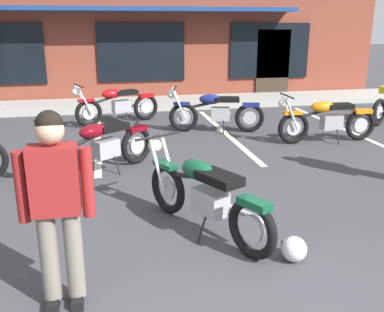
% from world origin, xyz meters
% --- Properties ---
extents(ground_plane, '(80.00, 80.00, 0.00)m').
position_xyz_m(ground_plane, '(0.00, 3.39, 0.00)').
color(ground_plane, '#3D3D42').
extents(sidewalk_kerb, '(22.00, 1.80, 0.14)m').
position_xyz_m(sidewalk_kerb, '(0.00, 10.42, 0.07)').
color(sidewalk_kerb, '#A8A59E').
rests_on(sidewalk_kerb, ground_plane).
extents(brick_storefront_building, '(15.22, 6.30, 3.47)m').
position_xyz_m(brick_storefront_building, '(0.00, 14.02, 1.74)').
color(brick_storefront_building, brown).
rests_on(brick_storefront_building, ground_plane).
extents(painted_stall_lines, '(13.73, 4.80, 0.01)m').
position_xyz_m(painted_stall_lines, '(0.00, 6.82, 0.00)').
color(painted_stall_lines, silver).
rests_on(painted_stall_lines, ground_plane).
extents(motorcycle_foreground_classic, '(1.24, 1.93, 0.98)m').
position_xyz_m(motorcycle_foreground_classic, '(-0.17, 2.32, 0.46)').
color(motorcycle_foreground_classic, black).
rests_on(motorcycle_foreground_classic, ground_plane).
extents(motorcycle_red_sportbike, '(1.80, 1.47, 0.98)m').
position_xyz_m(motorcycle_red_sportbike, '(-1.30, 4.60, 0.46)').
color(motorcycle_red_sportbike, black).
rests_on(motorcycle_red_sportbike, ground_plane).
extents(motorcycle_black_cruiser, '(2.11, 0.66, 0.98)m').
position_xyz_m(motorcycle_black_cruiser, '(3.12, 5.68, 0.46)').
color(motorcycle_black_cruiser, black).
rests_on(motorcycle_black_cruiser, ground_plane).
extents(motorcycle_blue_standard, '(2.03, 1.03, 0.98)m').
position_xyz_m(motorcycle_blue_standard, '(-0.89, 8.24, 0.46)').
color(motorcycle_blue_standard, black).
rests_on(motorcycle_blue_standard, ground_plane).
extents(motorcycle_cream_vintage, '(2.08, 0.83, 0.98)m').
position_xyz_m(motorcycle_cream_vintage, '(1.18, 6.97, 0.46)').
color(motorcycle_cream_vintage, black).
rests_on(motorcycle_cream_vintage, ground_plane).
extents(person_by_back_row, '(0.60, 0.28, 1.68)m').
position_xyz_m(person_by_back_row, '(-1.63, 1.26, 0.95)').
color(person_by_back_row, black).
rests_on(person_by_back_row, ground_plane).
extents(helmet_on_pavement, '(0.26, 0.26, 0.26)m').
position_xyz_m(helmet_on_pavement, '(0.57, 1.51, 0.13)').
color(helmet_on_pavement, silver).
rests_on(helmet_on_pavement, ground_plane).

